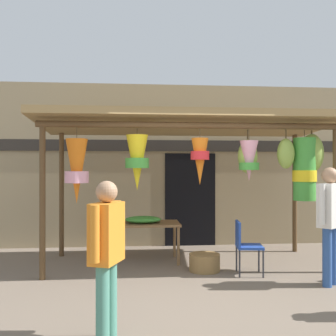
% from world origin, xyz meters
% --- Properties ---
extents(ground_plane, '(30.00, 30.00, 0.00)m').
position_xyz_m(ground_plane, '(0.00, 0.00, 0.00)').
color(ground_plane, '#756656').
extents(shop_facade, '(12.73, 0.29, 3.49)m').
position_xyz_m(shop_facade, '(0.00, 2.68, 1.75)').
color(shop_facade, '#9E8966').
rests_on(shop_facade, ground_plane).
extents(market_stall_canopy, '(5.11, 2.11, 2.60)m').
position_xyz_m(market_stall_canopy, '(0.16, 0.69, 2.19)').
color(market_stall_canopy, brown).
rests_on(market_stall_canopy, ground_plane).
extents(display_table, '(1.38, 0.75, 0.70)m').
position_xyz_m(display_table, '(-0.75, 1.13, 0.63)').
color(display_table, brown).
rests_on(display_table, ground_plane).
extents(flower_heap_on_table, '(0.65, 0.45, 0.12)m').
position_xyz_m(flower_heap_on_table, '(-0.70, 1.08, 0.76)').
color(flower_heap_on_table, green).
rests_on(flower_heap_on_table, display_table).
extents(folding_chair, '(0.45, 0.45, 0.84)m').
position_xyz_m(folding_chair, '(0.86, 0.13, 0.50)').
color(folding_chair, '#2347A8').
rests_on(folding_chair, ground_plane).
extents(wicker_basket_by_table, '(0.50, 0.50, 0.28)m').
position_xyz_m(wicker_basket_by_table, '(0.27, 0.40, 0.14)').
color(wicker_basket_by_table, olive).
rests_on(wicker_basket_by_table, ground_plane).
extents(vendor_in_orange, '(0.48, 0.42, 1.69)m').
position_xyz_m(vendor_in_orange, '(1.91, -0.55, 1.00)').
color(vendor_in_orange, '#2D5193').
rests_on(vendor_in_orange, ground_plane).
extents(customer_foreground, '(0.35, 0.56, 1.55)m').
position_xyz_m(customer_foreground, '(-1.15, -2.13, 0.91)').
color(customer_foreground, '#4C8E7A').
rests_on(customer_foreground, ground_plane).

